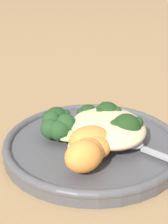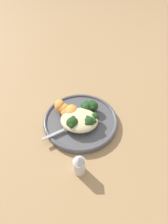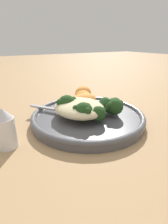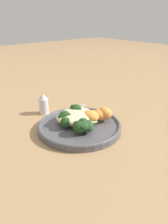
# 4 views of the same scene
# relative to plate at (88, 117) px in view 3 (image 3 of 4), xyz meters

# --- Properties ---
(ground_plane) EXTENTS (4.00, 4.00, 0.00)m
(ground_plane) POSITION_rel_plate_xyz_m (0.01, -0.01, -0.01)
(ground_plane) COLOR #9E7A51
(plate) EXTENTS (0.25, 0.25, 0.02)m
(plate) POSITION_rel_plate_xyz_m (0.00, 0.00, 0.00)
(plate) COLOR #4C4C51
(plate) RESTS_ON ground_plane
(quinoa_mound) EXTENTS (0.12, 0.10, 0.03)m
(quinoa_mound) POSITION_rel_plate_xyz_m (0.00, 0.02, 0.03)
(quinoa_mound) COLOR beige
(quinoa_mound) RESTS_ON plate
(broccoli_stalk_0) EXTENTS (0.04, 0.11, 0.04)m
(broccoli_stalk_0) POSITION_rel_plate_xyz_m (0.02, 0.03, 0.03)
(broccoli_stalk_0) COLOR #ADC675
(broccoli_stalk_0) RESTS_ON plate
(broccoli_stalk_1) EXTENTS (0.07, 0.09, 0.04)m
(broccoli_stalk_1) POSITION_rel_plate_xyz_m (-0.03, 0.02, 0.03)
(broccoli_stalk_1) COLOR #ADC675
(broccoli_stalk_1) RESTS_ON plate
(broccoli_stalk_2) EXTENTS (0.10, 0.07, 0.03)m
(broccoli_stalk_2) POSITION_rel_plate_xyz_m (-0.03, -0.00, 0.02)
(broccoli_stalk_2) COLOR #ADC675
(broccoli_stalk_2) RESTS_ON plate
(broccoli_stalk_3) EXTENTS (0.08, 0.05, 0.03)m
(broccoli_stalk_3) POSITION_rel_plate_xyz_m (-0.03, -0.04, 0.03)
(broccoli_stalk_3) COLOR #ADC675
(broccoli_stalk_3) RESTS_ON plate
(sweet_potato_chunk_0) EXTENTS (0.05, 0.05, 0.04)m
(sweet_potato_chunk_0) POSITION_rel_plate_xyz_m (0.07, -0.03, 0.03)
(sweet_potato_chunk_0) COLOR orange
(sweet_potato_chunk_0) RESTS_ON plate
(sweet_potato_chunk_1) EXTENTS (0.06, 0.06, 0.03)m
(sweet_potato_chunk_1) POSITION_rel_plate_xyz_m (0.05, -0.01, 0.03)
(sweet_potato_chunk_1) COLOR orange
(sweet_potato_chunk_1) RESTS_ON plate
(sweet_potato_chunk_2) EXTENTS (0.06, 0.06, 0.03)m
(sweet_potato_chunk_2) POSITION_rel_plate_xyz_m (0.06, -0.02, 0.03)
(sweet_potato_chunk_2) COLOR orange
(sweet_potato_chunk_2) RESTS_ON plate
(sweet_potato_chunk_3) EXTENTS (0.05, 0.06, 0.03)m
(sweet_potato_chunk_3) POSITION_rel_plate_xyz_m (0.03, -0.01, 0.03)
(sweet_potato_chunk_3) COLOR orange
(sweet_potato_chunk_3) RESTS_ON plate
(kale_tuft) EXTENTS (0.05, 0.05, 0.03)m
(kale_tuft) POSITION_rel_plate_xyz_m (-0.02, -0.05, 0.03)
(kale_tuft) COLOR #234723
(kale_tuft) RESTS_ON plate
(spoon) EXTENTS (0.10, 0.08, 0.01)m
(spoon) POSITION_rel_plate_xyz_m (0.04, 0.05, 0.01)
(spoon) COLOR #A3A3A8
(spoon) RESTS_ON plate
(salt_shaker) EXTENTS (0.03, 0.03, 0.07)m
(salt_shaker) POSITION_rel_plate_xyz_m (-0.02, 0.17, 0.02)
(salt_shaker) COLOR silver
(salt_shaker) RESTS_ON ground_plane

